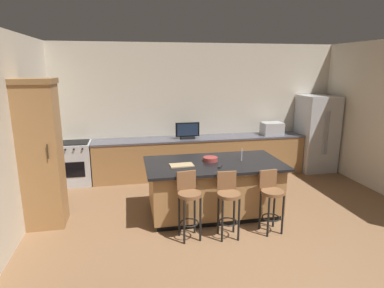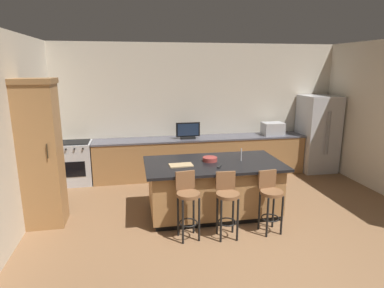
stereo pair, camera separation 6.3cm
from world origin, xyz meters
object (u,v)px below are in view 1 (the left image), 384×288
at_px(bar_stool_center, 228,199).
at_px(fruit_bowl, 210,159).
at_px(cutting_board, 182,165).
at_px(bar_stool_right, 271,196).
at_px(range_oven, 74,163).
at_px(microwave, 272,129).
at_px(cell_phone, 206,159).
at_px(refrigerator, 316,133).
at_px(kitchen_island, 214,187).
at_px(tv_monitor, 187,131).
at_px(cabinet_tower, 40,152).
at_px(bar_stool_left, 189,199).
at_px(tv_remote, 220,166).

distance_m(bar_stool_center, fruit_bowl, 0.97).
bearing_deg(cutting_board, bar_stool_right, -29.39).
bearing_deg(range_oven, microwave, 0.01).
height_order(range_oven, cell_phone, range_oven).
height_order(refrigerator, cell_phone, refrigerator).
xyz_separation_m(kitchen_island, cutting_board, (-0.57, -0.07, 0.46)).
bearing_deg(fruit_bowl, kitchen_island, -64.31).
bearing_deg(kitchen_island, cell_phone, 118.30).
xyz_separation_m(kitchen_island, microwave, (1.94, 1.98, 0.58)).
bearing_deg(microwave, bar_stool_center, -124.83).
height_order(kitchen_island, tv_monitor, tv_monitor).
bearing_deg(microwave, refrigerator, -4.50).
xyz_separation_m(bar_stool_center, cell_phone, (-0.10, 0.99, 0.33)).
bearing_deg(cutting_board, kitchen_island, 7.48).
xyz_separation_m(cabinet_tower, bar_stool_left, (2.17, -0.86, -0.60)).
bearing_deg(tv_monitor, cutting_board, -103.14).
bearing_deg(tv_remote, refrigerator, 62.14).
relative_size(bar_stool_left, fruit_bowl, 4.03).
xyz_separation_m(kitchen_island, cell_phone, (-0.10, 0.18, 0.45)).
bearing_deg(bar_stool_right, bar_stool_center, 175.89).
distance_m(tv_monitor, cutting_board, 2.06).
bearing_deg(refrigerator, tv_remote, -144.63).
bearing_deg(microwave, cell_phone, -138.64).
xyz_separation_m(bar_stool_center, tv_remote, (0.03, 0.56, 0.33)).
xyz_separation_m(bar_stool_left, bar_stool_center, (0.57, -0.07, -0.01)).
bearing_deg(bar_stool_center, refrigerator, 43.58).
bearing_deg(cell_phone, cabinet_tower, -158.32).
bearing_deg(refrigerator, bar_stool_left, -144.03).
bearing_deg(range_oven, tv_monitor, -1.17).
bearing_deg(cell_phone, bar_stool_left, -96.90).
bearing_deg(cutting_board, refrigerator, 28.53).
bearing_deg(kitchen_island, microwave, 45.55).
height_order(tv_remote, cutting_board, tv_remote).
xyz_separation_m(microwave, cutting_board, (-2.51, -2.05, -0.13)).
bearing_deg(kitchen_island, range_oven, 142.47).
relative_size(tv_monitor, bar_stool_left, 0.53).
relative_size(microwave, tv_monitor, 0.90).
distance_m(microwave, fruit_bowl, 2.74).
distance_m(bar_stool_right, fruit_bowl, 1.20).
distance_m(range_oven, microwave, 4.56).
height_order(microwave, bar_stool_left, microwave).
height_order(kitchen_island, bar_stool_center, bar_stool_center).
bearing_deg(bar_stool_right, refrigerator, 41.98).
distance_m(tv_remote, cutting_board, 0.62).
distance_m(microwave, tv_remote, 2.95).
xyz_separation_m(refrigerator, bar_stool_left, (-3.63, -2.63, -0.31)).
height_order(kitchen_island, cabinet_tower, cabinet_tower).
bearing_deg(cell_phone, cutting_board, -130.82).
height_order(kitchen_island, tv_remote, tv_remote).
height_order(refrigerator, tv_monitor, refrigerator).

